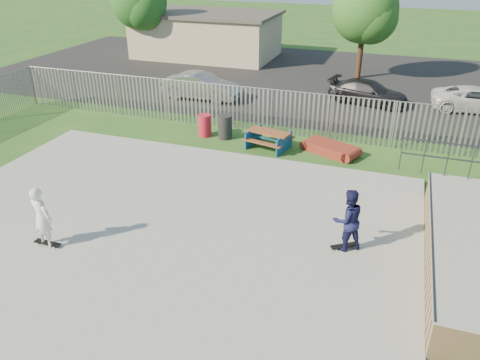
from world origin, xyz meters
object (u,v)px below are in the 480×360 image
(tree_left, at_px, (139,1))
(tree_mid, at_px, (365,10))
(car_silver, at_px, (201,86))
(car_dark, at_px, (368,92))
(trash_bin_red, at_px, (205,125))
(car_white, at_px, (477,99))
(picnic_table, at_px, (269,140))
(skater_white, at_px, (42,217))
(trash_bin_grey, at_px, (225,127))
(funbox, at_px, (330,149))
(skater_navy, at_px, (348,220))

(tree_left, height_order, tree_mid, tree_mid)
(car_silver, height_order, car_dark, car_silver)
(trash_bin_red, height_order, car_white, car_white)
(picnic_table, xyz_separation_m, car_dark, (3.29, 7.56, 0.25))
(car_dark, relative_size, tree_mid, 0.69)
(skater_white, bearing_deg, car_white, -114.97)
(car_silver, xyz_separation_m, skater_white, (1.63, -14.47, 0.32))
(trash_bin_red, height_order, trash_bin_grey, trash_bin_grey)
(trash_bin_grey, distance_m, car_silver, 5.99)
(car_silver, xyz_separation_m, tree_left, (-7.93, 7.67, 3.35))
(tree_mid, bearing_deg, car_white, -36.94)
(picnic_table, distance_m, trash_bin_red, 3.08)
(car_silver, relative_size, car_dark, 1.01)
(funbox, bearing_deg, skater_white, -100.73)
(car_white, relative_size, tree_mid, 0.71)
(trash_bin_red, distance_m, tree_left, 16.73)
(funbox, bearing_deg, picnic_table, -149.71)
(funbox, relative_size, car_white, 0.51)
(trash_bin_red, height_order, tree_left, tree_left)
(car_white, xyz_separation_m, tree_left, (-21.92, 5.03, 3.45))
(tree_left, bearing_deg, car_silver, -44.07)
(trash_bin_red, relative_size, tree_left, 0.16)
(trash_bin_grey, height_order, tree_left, tree_left)
(car_dark, height_order, tree_mid, tree_mid)
(skater_navy, xyz_separation_m, skater_white, (-7.81, -2.58, 0.00))
(trash_bin_red, relative_size, car_dark, 0.23)
(tree_left, distance_m, tree_mid, 15.51)
(trash_bin_grey, xyz_separation_m, skater_navy, (6.14, -6.90, 0.52))
(trash_bin_grey, bearing_deg, trash_bin_red, -177.21)
(car_white, distance_m, tree_mid, 8.74)
(car_white, height_order, tree_mid, tree_mid)
(car_silver, bearing_deg, skater_navy, -141.74)
(picnic_table, height_order, skater_white, skater_white)
(picnic_table, bearing_deg, car_dark, 79.41)
(picnic_table, bearing_deg, skater_white, -99.83)
(trash_bin_grey, relative_size, car_silver, 0.25)
(trash_bin_grey, bearing_deg, car_white, 35.52)
(trash_bin_red, distance_m, car_white, 13.95)
(trash_bin_grey, xyz_separation_m, car_white, (10.70, 7.63, 0.10))
(car_dark, distance_m, skater_navy, 14.03)
(car_dark, bearing_deg, tree_left, 84.29)
(funbox, height_order, car_dark, car_dark)
(picnic_table, distance_m, skater_navy, 7.63)
(tree_left, distance_m, skater_white, 24.30)
(funbox, distance_m, trash_bin_red, 5.59)
(skater_navy, bearing_deg, car_white, -141.37)
(car_white, height_order, skater_navy, skater_navy)
(tree_left, bearing_deg, car_dark, -18.48)
(funbox, bearing_deg, tree_left, 164.38)
(picnic_table, relative_size, car_white, 0.47)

